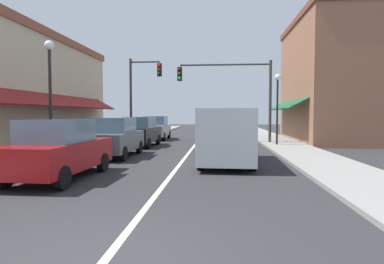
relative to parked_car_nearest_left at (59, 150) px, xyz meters
The scene contains 15 objects.
ground_plane 13.11m from the parked_car_nearest_left, 75.77° to the left, with size 80.00×80.00×0.00m, color #28282B.
sidewalk_left 12.91m from the parked_car_nearest_left, 100.21° to the left, with size 2.60×56.00×0.12m, color gray.
sidewalk_right 15.41m from the parked_car_nearest_left, 55.50° to the left, with size 2.60×56.00×0.12m, color gray.
lane_center_stripe 13.11m from the parked_car_nearest_left, 75.77° to the left, with size 0.14×52.00×0.01m, color silver.
storefront_left_block 9.35m from the parked_car_nearest_left, 132.73° to the left, with size 6.50×14.20×6.09m.
storefront_right_block 19.72m from the parked_car_nearest_left, 49.10° to the left, with size 6.72×10.20×8.59m.
parked_car_nearest_left is the anchor object (origin of this frame).
parked_car_second_left 5.09m from the parked_car_nearest_left, 89.70° to the left, with size 1.80×4.11×1.77m.
parked_car_third_left 9.93m from the parked_car_nearest_left, 89.88° to the left, with size 1.87×4.14×1.77m.
parked_car_far_left 15.17m from the parked_car_nearest_left, 90.15° to the left, with size 1.83×4.12×1.77m.
van_in_lane 6.13m from the parked_car_nearest_left, 35.14° to the left, with size 2.11×5.23×2.12m.
traffic_signal_mast_arm 13.90m from the parked_car_nearest_left, 64.74° to the left, with size 6.12×0.50×5.40m.
traffic_signal_left_corner 14.06m from the parked_car_nearest_left, 93.63° to the left, with size 2.36×0.50×5.87m.
street_lamp_left_near 4.16m from the parked_car_nearest_left, 121.42° to the left, with size 0.36×0.36×4.75m.
street_lamp_right_mid 13.51m from the parked_car_nearest_left, 52.32° to the left, with size 0.36×0.36×4.29m.
Camera 1 is at (1.49, -3.95, 1.93)m, focal length 30.64 mm.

